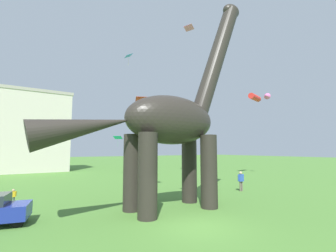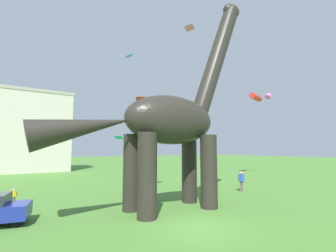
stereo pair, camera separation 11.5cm
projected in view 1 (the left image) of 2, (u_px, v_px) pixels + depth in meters
The scene contains 11 objects.
ground_plane at pixel (199, 227), 11.58m from camera, with size 240.00×240.00×0.00m, color #4C7F33.
dinosaur_sculpture at pixel (170, 120), 15.54m from camera, with size 15.03×3.18×15.71m.
person_near_flyer at pixel (13, 195), 16.31m from camera, with size 0.40×0.17×1.06m.
person_watching_child at pixel (241, 179), 21.69m from camera, with size 0.66×0.29×1.77m.
kite_near_high at pixel (189, 28), 27.66m from camera, with size 1.62×1.56×0.19m.
kite_high_left at pixel (145, 100), 21.84m from camera, with size 2.04×1.81×2.09m.
kite_mid_center at pixel (257, 97), 35.01m from camera, with size 3.19×3.04×0.90m.
kite_mid_right at pixel (118, 138), 35.29m from camera, with size 1.48×1.47×1.64m.
kite_high_right at pixel (181, 116), 41.40m from camera, with size 0.74×0.74×0.97m.
kite_near_low at pixel (129, 56), 32.25m from camera, with size 0.96×1.31×1.64m.
background_building_block at pixel (8, 131), 39.80m from camera, with size 18.81×8.39×13.72m.
Camera 1 is at (-7.76, -9.29, 3.76)m, focal length 25.48 mm.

